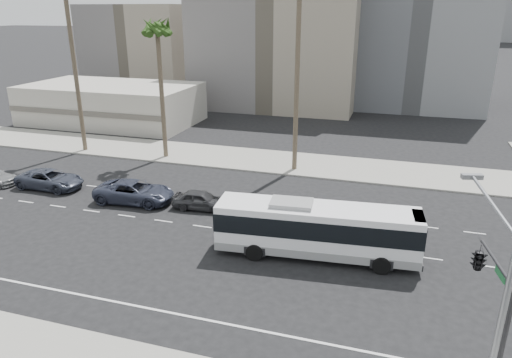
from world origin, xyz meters
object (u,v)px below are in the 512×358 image
at_px(car_b, 134,192).
at_px(traffic_signal, 481,267).
at_px(city_bus, 317,229).
at_px(car_c, 50,179).
at_px(palm_mid, 157,31).
at_px(car_a, 201,200).
at_px(streetlight_corner, 494,317).

xyz_separation_m(car_b, traffic_signal, (22.57, -12.25, 4.23)).
height_order(city_bus, car_c, city_bus).
bearing_deg(car_b, palm_mid, 10.95).
height_order(car_a, car_b, car_b).
relative_size(car_c, traffic_signal, 0.93).
bearing_deg(traffic_signal, palm_mid, 128.52).
bearing_deg(traffic_signal, car_b, 142.41).
bearing_deg(traffic_signal, car_c, 148.41).
bearing_deg(palm_mid, streetlight_corner, -45.51).
distance_m(car_b, car_c, 8.42).
xyz_separation_m(car_c, traffic_signal, (30.97, -12.82, 4.30)).
height_order(traffic_signal, palm_mid, palm_mid).
relative_size(car_a, palm_mid, 0.31).
relative_size(streetlight_corner, traffic_signal, 1.40).
height_order(car_c, traffic_signal, traffic_signal).
bearing_deg(car_c, city_bus, -101.49).
xyz_separation_m(car_b, palm_mid, (-3.13, 11.20, 11.46)).
bearing_deg(car_a, car_b, 87.73).
height_order(car_b, palm_mid, palm_mid).
distance_m(city_bus, streetlight_corner, 13.53).
relative_size(car_a, streetlight_corner, 0.50).
height_order(car_c, streetlight_corner, streetlight_corner).
bearing_deg(traffic_signal, city_bus, 124.09).
distance_m(car_a, car_b, 5.51).
bearing_deg(car_b, streetlight_corner, -128.23).
bearing_deg(palm_mid, car_b, -74.39).
height_order(city_bus, car_b, city_bus).
relative_size(traffic_signal, palm_mid, 0.45).
bearing_deg(city_bus, car_b, 159.06).
distance_m(city_bus, car_b, 15.64).
bearing_deg(city_bus, streetlight_corner, -60.12).
xyz_separation_m(traffic_signal, palm_mid, (-25.70, 23.46, 7.23)).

